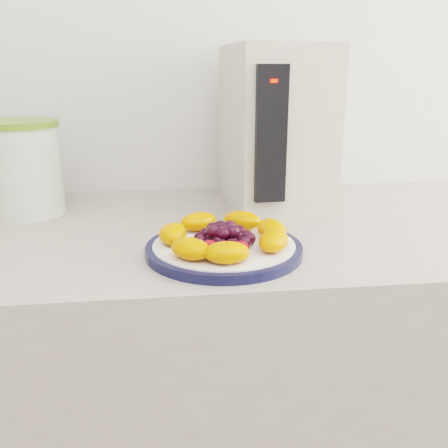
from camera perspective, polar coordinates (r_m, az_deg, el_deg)
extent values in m
cube|color=silver|center=(1.21, -7.26, 22.79)|extent=(3.50, 0.02, 2.60)
cube|color=#A89A90|center=(1.16, -5.50, -22.00)|extent=(3.50, 0.60, 0.90)
cube|color=#7F5E4B|center=(1.18, -5.45, -23.12)|extent=(3.48, 0.58, 0.84)
cylinder|color=#101435|center=(0.80, 0.00, -2.91)|extent=(0.25, 0.25, 0.01)
cylinder|color=white|center=(0.80, 0.00, -2.84)|extent=(0.23, 0.23, 0.02)
cylinder|color=#4A6022|center=(1.08, -21.88, 5.63)|extent=(0.15, 0.15, 0.18)
cylinder|color=olive|center=(1.06, -22.46, 10.58)|extent=(0.16, 0.16, 0.01)
cube|color=beige|center=(1.06, 5.84, 10.82)|extent=(0.20, 0.27, 0.33)
cube|color=black|center=(0.91, 5.37, 10.07)|extent=(0.06, 0.02, 0.24)
cube|color=#FF0C05|center=(0.90, 5.74, 15.96)|extent=(0.01, 0.01, 0.01)
ellipsoid|color=#FF6902|center=(0.82, 5.45, -0.61)|extent=(0.06, 0.07, 0.03)
ellipsoid|color=#FF6902|center=(0.86, 2.09, 0.43)|extent=(0.08, 0.07, 0.03)
ellipsoid|color=#FF6902|center=(0.86, -2.92, 0.30)|extent=(0.08, 0.07, 0.03)
ellipsoid|color=#FF6902|center=(0.80, -5.87, -1.08)|extent=(0.05, 0.07, 0.03)
ellipsoid|color=#FF6902|center=(0.73, -3.86, -2.83)|extent=(0.08, 0.08, 0.03)
ellipsoid|color=#FF6902|center=(0.71, 0.31, -3.29)|extent=(0.07, 0.05, 0.03)
ellipsoid|color=#FF6902|center=(0.77, 5.69, -1.91)|extent=(0.07, 0.08, 0.03)
ellipsoid|color=black|center=(0.79, 0.00, -1.57)|extent=(0.02, 0.02, 0.02)
ellipsoid|color=black|center=(0.80, 1.44, -1.49)|extent=(0.02, 0.02, 0.02)
ellipsoid|color=black|center=(0.81, 0.55, -1.19)|extent=(0.02, 0.02, 0.02)
ellipsoid|color=black|center=(0.81, -0.86, -1.22)|extent=(0.02, 0.02, 0.02)
ellipsoid|color=black|center=(0.79, -1.45, -1.70)|extent=(0.02, 0.02, 0.02)
ellipsoid|color=black|center=(0.78, -0.58, -2.00)|extent=(0.02, 0.02, 0.02)
ellipsoid|color=black|center=(0.78, 0.89, -2.02)|extent=(0.02, 0.02, 0.02)
ellipsoid|color=black|center=(0.81, 2.58, -1.32)|extent=(0.02, 0.02, 0.02)
ellipsoid|color=black|center=(0.82, 1.68, -0.85)|extent=(0.02, 0.02, 0.02)
ellipsoid|color=black|center=(0.83, 0.38, -0.66)|extent=(0.02, 0.02, 0.02)
ellipsoid|color=black|center=(0.83, -1.02, -0.74)|extent=(0.02, 0.02, 0.02)
ellipsoid|color=black|center=(0.82, -2.17, -1.09)|extent=(0.02, 0.02, 0.02)
ellipsoid|color=black|center=(0.80, -2.78, -1.53)|extent=(0.02, 0.02, 0.02)
ellipsoid|color=black|center=(0.78, -2.67, -1.98)|extent=(0.02, 0.02, 0.02)
ellipsoid|color=black|center=(0.76, -1.81, -2.42)|extent=(0.02, 0.02, 0.02)
ellipsoid|color=black|center=(0.76, -0.41, -2.59)|extent=(0.02, 0.02, 0.02)
ellipsoid|color=black|center=(0.76, 1.11, -2.53)|extent=(0.02, 0.02, 0.02)
ellipsoid|color=black|center=(0.77, 2.30, -2.17)|extent=(0.02, 0.02, 0.02)
ellipsoid|color=black|center=(0.79, 2.82, -1.67)|extent=(0.02, 0.02, 0.02)
ellipsoid|color=black|center=(0.79, 0.00, -0.62)|extent=(0.02, 0.02, 0.02)
ellipsoid|color=black|center=(0.80, 0.71, -0.25)|extent=(0.02, 0.02, 0.02)
ellipsoid|color=black|center=(0.81, -0.46, -0.23)|extent=(0.02, 0.02, 0.02)
ellipsoid|color=black|center=(0.79, -1.30, -0.48)|extent=(0.02, 0.02, 0.02)
ellipsoid|color=black|center=(0.78, -1.18, -0.83)|extent=(0.02, 0.02, 0.02)
ellipsoid|color=black|center=(0.77, -0.14, -1.05)|extent=(0.02, 0.02, 0.02)
ellipsoid|color=black|center=(0.78, 1.01, -0.89)|extent=(0.02, 0.02, 0.02)
ellipsoid|color=red|center=(0.73, -0.02, -3.06)|extent=(0.03, 0.03, 0.02)
ellipsoid|color=red|center=(0.74, 1.85, -2.82)|extent=(0.04, 0.03, 0.02)
ellipsoid|color=red|center=(0.72, 1.11, -3.61)|extent=(0.04, 0.04, 0.02)
ellipsoid|color=red|center=(0.74, -1.62, -2.76)|extent=(0.03, 0.04, 0.02)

